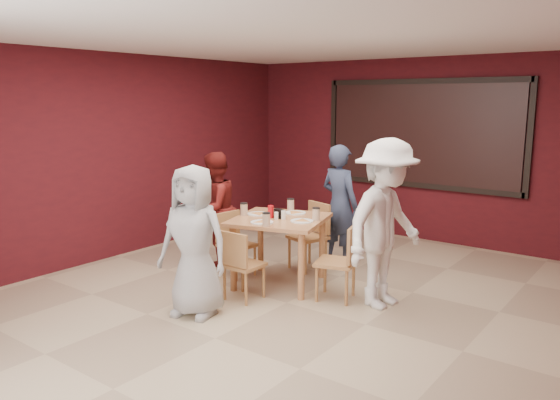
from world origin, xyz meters
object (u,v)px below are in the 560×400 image
Objects in this scene: dining_table at (279,226)px; diner_back at (340,205)px; chair_left at (233,240)px; chair_right at (342,258)px; chair_front at (240,261)px; diner_front at (194,241)px; diner_right at (386,224)px; chair_back at (312,232)px; diner_left at (214,209)px.

diner_back is at bearing 83.40° from dining_table.
chair_left is 0.93× the size of chair_right.
diner_back reaches higher than chair_front.
diner_right is (1.43, 1.38, 0.12)m from diner_front.
chair_front is 1.45m from chair_back.
diner_front reaches higher than chair_left.
diner_front is 1.99m from diner_right.
chair_front is at bearing -89.06° from chair_back.
dining_table is 0.78m from chair_back.
diner_back is at bearing 67.44° from chair_back.
diner_back is at bearing 56.76° from diner_right.
dining_table is 1.17m from diner_left.
chair_back is 2.03m from diner_front.
diner_right is (1.34, -0.63, 0.41)m from chair_back.
chair_back reaches higher than chair_right.
chair_front is at bearing -90.79° from dining_table.
chair_right reaches higher than chair_front.
chair_back is at bearing 113.37° from diner_left.
chair_left is at bearing -178.08° from chair_right.
diner_right is (2.47, -0.00, 0.14)m from diner_left.
dining_table is 0.80× the size of diner_back.
diner_right is (1.30, 0.12, 0.19)m from dining_table.
chair_left is 2.03m from diner_right.
dining_table is 0.72m from chair_left.
diner_left is (-1.16, 0.82, 0.31)m from chair_front.
diner_front is at bearing -95.76° from dining_table.
diner_right reaches higher than chair_left.
diner_back is (-0.73, 1.16, 0.32)m from chair_right.
chair_front is (-0.01, -0.69, -0.26)m from dining_table.
diner_left is at bearing 111.79° from diner_front.
chair_front is at bearing 63.09° from diner_front.
dining_table is 0.71× the size of diner_right.
chair_right is 0.55× the size of diner_front.
chair_back is 1.09× the size of chair_left.
chair_front is 0.92m from chair_left.
chair_back is (-0.03, 0.75, -0.22)m from dining_table.
diner_right is at bearing 31.83° from chair_front.
diner_left is (-2.03, 0.13, 0.27)m from chair_right.
diner_front is (-0.99, -1.25, 0.30)m from chair_right.
diner_back is at bearing 85.58° from chair_front.
dining_table is 1.27m from diner_front.
dining_table is 0.89m from chair_right.
diner_left is 0.84× the size of diner_right.
chair_right is at bearing 36.48° from diner_front.
chair_back is 1.17m from chair_right.
diner_front is (0.55, -1.20, 0.33)m from chair_left.
diner_back is at bearing 122.29° from chair_right.
chair_right is at bearing 114.20° from diner_right.
chair_front is at bearing 96.67° from diner_back.
diner_back is at bearing 122.77° from diner_left.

